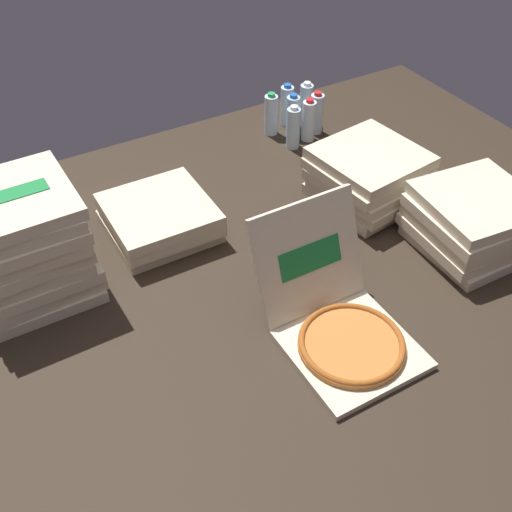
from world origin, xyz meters
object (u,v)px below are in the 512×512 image
object	(u,v)px
pizza_stack_right_near	(369,177)
pizza_stack_center_near	(24,244)
water_bottle_0	(293,116)
water_bottle_6	(287,105)
water_bottle_2	(317,113)
water_bottle_3	(306,103)
water_bottle_5	(309,121)
water_bottle_1	(293,128)
pizza_stack_right_mid	(473,222)
open_pizza_box	(340,322)
water_bottle_4	(271,115)
pizza_stack_right_far	(160,218)

from	to	relation	value
pizza_stack_right_near	pizza_stack_center_near	world-z (taller)	pizza_stack_center_near
water_bottle_0	water_bottle_6	xyz separation A→B (m)	(0.03, 0.09, 0.00)
water_bottle_2	water_bottle_3	xyz separation A→B (m)	(0.01, 0.10, 0.00)
water_bottle_2	water_bottle_5	distance (m)	0.08
pizza_stack_right_near	water_bottle_3	xyz separation A→B (m)	(0.13, 0.63, -0.01)
water_bottle_1	water_bottle_5	distance (m)	0.10
water_bottle_2	water_bottle_5	bearing A→B (deg)	-151.71
pizza_stack_right_mid	water_bottle_2	xyz separation A→B (m)	(-0.03, 0.94, -0.01)
open_pizza_box	water_bottle_4	distance (m)	1.25
pizza_stack_right_near	water_bottle_1	xyz separation A→B (m)	(-0.04, 0.48, -0.01)
water_bottle_1	pizza_stack_center_near	bearing A→B (deg)	-165.23
pizza_stack_right_mid	water_bottle_4	size ratio (longest dim) A/B	2.06
pizza_stack_right_mid	water_bottle_6	world-z (taller)	pizza_stack_right_mid
pizza_stack_right_mid	water_bottle_5	distance (m)	0.91
pizza_stack_right_far	pizza_stack_right_mid	xyz separation A→B (m)	(0.94, -0.62, 0.04)
pizza_stack_right_near	water_bottle_4	size ratio (longest dim) A/B	2.16
pizza_stack_right_far	water_bottle_0	bearing A→B (deg)	23.64
water_bottle_1	water_bottle_3	world-z (taller)	same
water_bottle_4	water_bottle_2	bearing A→B (deg)	-26.95
pizza_stack_right_near	water_bottle_3	world-z (taller)	pizza_stack_right_near
pizza_stack_right_near	water_bottle_2	distance (m)	0.54
pizza_stack_right_mid	water_bottle_0	bearing A→B (deg)	97.93
pizza_stack_right_mid	pizza_stack_right_near	bearing A→B (deg)	109.87
water_bottle_3	water_bottle_4	world-z (taller)	same
pizza_stack_center_near	water_bottle_2	world-z (taller)	pizza_stack_center_near
open_pizza_box	water_bottle_1	distance (m)	1.12
open_pizza_box	water_bottle_6	size ratio (longest dim) A/B	2.55
open_pizza_box	pizza_stack_right_mid	distance (m)	0.68
open_pizza_box	pizza_stack_right_mid	size ratio (longest dim) A/B	1.24
open_pizza_box	water_bottle_2	bearing A→B (deg)	59.21
water_bottle_0	water_bottle_6	bearing A→B (deg)	73.45
water_bottle_4	water_bottle_1	bearing A→B (deg)	-80.63
open_pizza_box	pizza_stack_center_near	world-z (taller)	pizza_stack_center_near
water_bottle_0	water_bottle_2	xyz separation A→B (m)	(0.10, -0.04, 0.00)
water_bottle_1	water_bottle_4	world-z (taller)	same
open_pizza_box	water_bottle_2	size ratio (longest dim) A/B	2.55
pizza_stack_right_mid	water_bottle_4	distance (m)	1.06
pizza_stack_right_near	water_bottle_3	bearing A→B (deg)	78.69
pizza_stack_right_near	pizza_stack_right_mid	distance (m)	0.43
water_bottle_3	pizza_stack_right_near	bearing A→B (deg)	-101.31
pizza_stack_center_near	water_bottle_0	size ratio (longest dim) A/B	1.99
open_pizza_box	water_bottle_2	xyz separation A→B (m)	(0.64, 1.07, 0.02)
open_pizza_box	pizza_stack_right_far	world-z (taller)	open_pizza_box
open_pizza_box	water_bottle_1	bearing A→B (deg)	64.81
water_bottle_4	water_bottle_6	xyz separation A→B (m)	(0.11, 0.04, 0.00)
water_bottle_2	water_bottle_6	world-z (taller)	same
water_bottle_5	pizza_stack_right_far	bearing A→B (deg)	-161.64
pizza_stack_center_near	water_bottle_0	bearing A→B (deg)	17.92
open_pizza_box	water_bottle_6	world-z (taller)	open_pizza_box
pizza_stack_center_near	pizza_stack_right_mid	distance (m)	1.53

